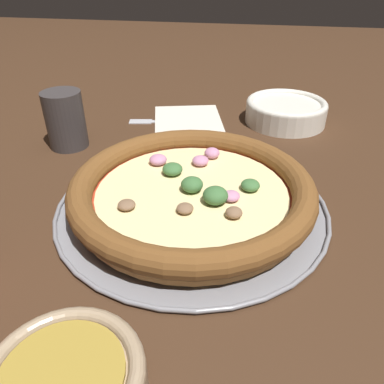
{
  "coord_description": "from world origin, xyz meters",
  "views": [
    {
      "loc": [
        0.41,
        0.07,
        0.29
      ],
      "look_at": [
        0.0,
        0.0,
        0.02
      ],
      "focal_mm": 35.0,
      "sensor_mm": 36.0,
      "label": 1
    }
  ],
  "objects_px": {
    "pizza": "(192,190)",
    "pizza_tray": "(192,205)",
    "napkin": "(188,120)",
    "drinking_cup": "(65,120)",
    "fork": "(166,121)",
    "bowl_far": "(286,111)"
  },
  "relations": [
    {
      "from": "napkin",
      "to": "fork",
      "type": "distance_m",
      "value": 0.04
    },
    {
      "from": "pizza_tray",
      "to": "pizza",
      "type": "height_order",
      "value": "pizza"
    },
    {
      "from": "pizza",
      "to": "fork",
      "type": "height_order",
      "value": "pizza"
    },
    {
      "from": "pizza",
      "to": "fork",
      "type": "distance_m",
      "value": 0.3
    },
    {
      "from": "pizza_tray",
      "to": "napkin",
      "type": "xyz_separation_m",
      "value": [
        -0.29,
        -0.06,
        0.0
      ]
    },
    {
      "from": "pizza_tray",
      "to": "pizza",
      "type": "distance_m",
      "value": 0.02
    },
    {
      "from": "pizza_tray",
      "to": "fork",
      "type": "relative_size",
      "value": 2.09
    },
    {
      "from": "pizza",
      "to": "napkin",
      "type": "bearing_deg",
      "value": -168.43
    },
    {
      "from": "fork",
      "to": "pizza",
      "type": "bearing_deg",
      "value": 99.95
    },
    {
      "from": "drinking_cup",
      "to": "napkin",
      "type": "distance_m",
      "value": 0.24
    },
    {
      "from": "drinking_cup",
      "to": "napkin",
      "type": "bearing_deg",
      "value": 128.02
    },
    {
      "from": "pizza_tray",
      "to": "napkin",
      "type": "bearing_deg",
      "value": -168.47
    },
    {
      "from": "bowl_far",
      "to": "drinking_cup",
      "type": "xyz_separation_m",
      "value": [
        0.18,
        -0.38,
        0.02
      ]
    },
    {
      "from": "pizza",
      "to": "napkin",
      "type": "height_order",
      "value": "pizza"
    },
    {
      "from": "fork",
      "to": "pizza_tray",
      "type": "bearing_deg",
      "value": 99.9
    },
    {
      "from": "drinking_cup",
      "to": "bowl_far",
      "type": "bearing_deg",
      "value": 114.92
    },
    {
      "from": "pizza",
      "to": "napkin",
      "type": "distance_m",
      "value": 0.3
    },
    {
      "from": "pizza",
      "to": "drinking_cup",
      "type": "xyz_separation_m",
      "value": [
        -0.15,
        -0.25,
        0.02
      ]
    },
    {
      "from": "pizza_tray",
      "to": "bowl_far",
      "type": "xyz_separation_m",
      "value": [
        -0.33,
        0.13,
        0.02
      ]
    },
    {
      "from": "napkin",
      "to": "fork",
      "type": "height_order",
      "value": "napkin"
    },
    {
      "from": "napkin",
      "to": "drinking_cup",
      "type": "bearing_deg",
      "value": -51.98
    },
    {
      "from": "pizza",
      "to": "pizza_tray",
      "type": "bearing_deg",
      "value": -29.88
    }
  ]
}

